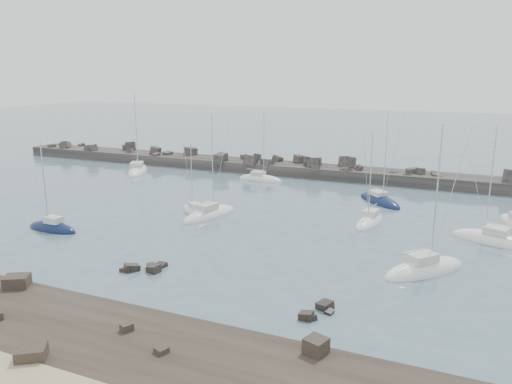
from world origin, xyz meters
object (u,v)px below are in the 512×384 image
Objects in this scene: sailboat_7 at (424,270)px; sailboat_8 at (380,201)px; sailboat_5 at (194,212)px; sailboat_2 at (52,229)px; sailboat_3 at (210,215)px; sailboat_9 at (491,241)px; sailboat_6 at (370,222)px; sailboat_4 at (260,179)px; sailboat_1 at (138,171)px.

sailboat_7 is 1.06× the size of sailboat_8.
sailboat_5 is at bearing -144.80° from sailboat_8.
sailboat_2 is 42.52m from sailboat_8.
sailboat_9 is (32.39, 3.27, 0.01)m from sailboat_3.
sailboat_3 is at bearing -140.26° from sailboat_8.
sailboat_7 is (29.15, -8.70, 0.02)m from sailboat_5.
sailboat_3 is 24.06m from sailboat_8.
sailboat_3 is at bearing 41.72° from sailboat_2.
sailboat_3 reaches higher than sailboat_6.
sailboat_4 is at bearing 89.85° from sailboat_5.
sailboat_5 is at bearing -175.52° from sailboat_9.
sailboat_6 is at bearing 14.47° from sailboat_3.
sailboat_1 reaches higher than sailboat_5.
sailboat_1 is at bearing 151.91° from sailboat_7.
sailboat_9 is (46.17, 15.56, -0.01)m from sailboat_2.
sailboat_6 is (32.93, 17.23, -0.01)m from sailboat_2.
sailboat_9 is (5.78, 11.44, -0.01)m from sailboat_7.
sailboat_6 is at bearing 27.62° from sailboat_2.
sailboat_3 is at bearing -11.93° from sailboat_5.
sailboat_1 is 1.42× the size of sailboat_2.
sailboat_5 is 0.68× the size of sailboat_7.
sailboat_1 is at bearing 174.40° from sailboat_8.
sailboat_7 is (29.09, -30.37, 0.03)m from sailboat_4.
sailboat_8 is (18.50, 15.38, -0.01)m from sailboat_3.
sailboat_1 is at bearing 164.18° from sailboat_9.
sailboat_8 is at bearing 138.93° from sailboat_9.
sailboat_1 reaches higher than sailboat_9.
sailboat_9 is at bearing 5.77° from sailboat_3.
sailboat_1 reaches higher than sailboat_6.
sailboat_4 is 27.68m from sailboat_6.
sailboat_4 is 0.92× the size of sailboat_9.
sailboat_9 is (57.99, -16.43, -0.01)m from sailboat_1.
sailboat_1 is 23.25m from sailboat_4.
sailboat_5 is at bearing 163.39° from sailboat_7.
sailboat_2 is (11.82, -31.99, -0.00)m from sailboat_1.
sailboat_2 is at bearing -131.24° from sailboat_5.
sailboat_2 is at bearing -161.37° from sailboat_9.
sailboat_1 is 34.10m from sailboat_2.
sailboat_8 reaches higher than sailboat_5.
sailboat_8 reaches higher than sailboat_2.
sailboat_6 is at bearing 119.68° from sailboat_7.
sailboat_3 is (25.60, -19.70, -0.01)m from sailboat_1.
sailboat_7 is 24.90m from sailboat_8.
sailboat_4 is (23.12, 2.51, -0.03)m from sailboat_1.
sailboat_4 is at bearing 161.96° from sailboat_8.
sailboat_5 is (23.06, -19.17, -0.02)m from sailboat_1.
sailboat_4 is 0.91× the size of sailboat_8.
sailboat_1 is 29.99m from sailboat_5.
sailboat_7 is (52.21, -27.86, 0.00)m from sailboat_1.
sailboat_7 is at bearing -71.00° from sailboat_8.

